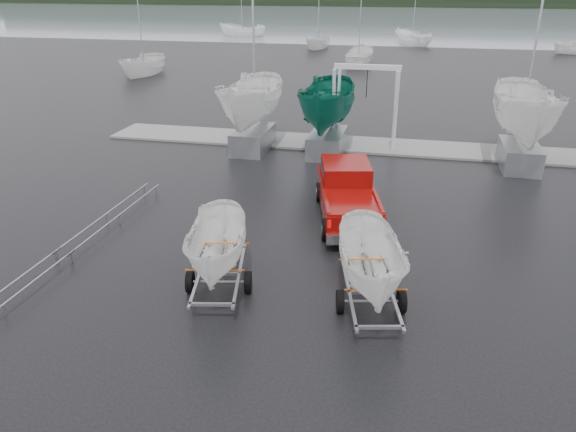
{
  "coord_description": "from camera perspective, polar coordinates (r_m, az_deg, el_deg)",
  "views": [
    {
      "loc": [
        1.06,
        -15.34,
        8.02
      ],
      "look_at": [
        -2.5,
        0.31,
        1.2
      ],
      "focal_mm": 35.0,
      "sensor_mm": 36.0,
      "label": 1
    }
  ],
  "objects": [
    {
      "name": "keelboat_2",
      "position": [
        27.04,
        23.64,
        13.21
      ],
      "size": [
        2.69,
        3.2,
        10.86
      ],
      "color": "#919499",
      "rests_on": "ground"
    },
    {
      "name": "moored_boat_6",
      "position": [
        58.72,
        7.15,
        15.0
      ],
      "size": [
        2.65,
        2.72,
        11.39
      ],
      "rotation": [
        0.0,
        0.0,
        3.1
      ],
      "color": "white",
      "rests_on": "ground"
    },
    {
      "name": "moored_boat_0",
      "position": [
        53.92,
        -14.35,
        13.78
      ],
      "size": [
        2.8,
        2.87,
        11.59
      ],
      "rotation": [
        0.0,
        0.0,
        0.04
      ],
      "color": "white",
      "rests_on": "ground"
    },
    {
      "name": "trailer_parked",
      "position": [
        14.91,
        -7.34,
        1.13
      ],
      "size": [
        1.93,
        3.77,
        4.61
      ],
      "rotation": [
        0.0,
        0.0,
        0.21
      ],
      "color": "#919499",
      "rests_on": "ground"
    },
    {
      "name": "moored_boat_4",
      "position": [
        88.63,
        -4.66,
        17.76
      ],
      "size": [
        3.17,
        3.1,
        11.71
      ],
      "rotation": [
        0.0,
        0.0,
        4.6
      ],
      "color": "white",
      "rests_on": "ground"
    },
    {
      "name": "keelboat_0",
      "position": [
        27.76,
        -3.74,
        14.7
      ],
      "size": [
        2.53,
        3.2,
        10.7
      ],
      "color": "#919499",
      "rests_on": "ground"
    },
    {
      "name": "trailer_hitched",
      "position": [
        13.99,
        8.83,
        -0.1
      ],
      "size": [
        1.96,
        3.77,
        4.77
      ],
      "rotation": [
        0.0,
        0.0,
        0.23
      ],
      "color": "#919499",
      "rests_on": "ground"
    },
    {
      "name": "ground_plane",
      "position": [
        17.35,
        7.88,
        -4.76
      ],
      "size": [
        120.0,
        120.0,
        0.0
      ],
      "primitive_type": "plane",
      "color": "black",
      "rests_on": "ground"
    },
    {
      "name": "dock",
      "position": [
        29.46,
        10.35,
        6.95
      ],
      "size": [
        30.0,
        3.0,
        0.12
      ],
      "primitive_type": "cube",
      "color": "gray",
      "rests_on": "ground"
    },
    {
      "name": "boat_hoist",
      "position": [
        28.95,
        7.96,
        12.15
      ],
      "size": [
        3.3,
        2.18,
        4.12
      ],
      "color": "silver",
      "rests_on": "ground"
    },
    {
      "name": "lake",
      "position": [
        115.63,
        12.94,
        18.5
      ],
      "size": [
        300.0,
        300.0,
        0.0
      ],
      "primitive_type": "plane",
      "color": "gray",
      "rests_on": "ground"
    },
    {
      "name": "keelboat_1",
      "position": [
        27.16,
        4.21,
        14.28
      ],
      "size": [
        2.47,
        3.2,
        7.67
      ],
      "color": "#919499",
      "rests_on": "ground"
    },
    {
      "name": "moored_boat_5",
      "position": [
        78.45,
        12.47,
        16.65
      ],
      "size": [
        3.95,
        3.97,
        11.75
      ],
      "rotation": [
        0.0,
        0.0,
        3.72
      ],
      "color": "white",
      "rests_on": "ground"
    },
    {
      "name": "mast_rack_0",
      "position": [
        20.67,
        -17.41,
        0.12
      ],
      "size": [
        0.56,
        6.5,
        0.06
      ],
      "rotation": [
        0.0,
        0.0,
        1.57
      ],
      "color": "#919499",
      "rests_on": "ground"
    },
    {
      "name": "moored_boat_1",
      "position": [
        72.54,
        3.06,
        16.65
      ],
      "size": [
        2.53,
        2.59,
        11.14
      ],
      "rotation": [
        0.0,
        0.0,
        6.21
      ],
      "color": "white",
      "rests_on": "ground"
    },
    {
      "name": "pickup_truck",
      "position": [
        20.33,
        6.01,
        2.54
      ],
      "size": [
        3.05,
        5.77,
        1.83
      ],
      "rotation": [
        0.0,
        0.0,
        0.23
      ],
      "color": "maroon",
      "rests_on": "ground"
    }
  ]
}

